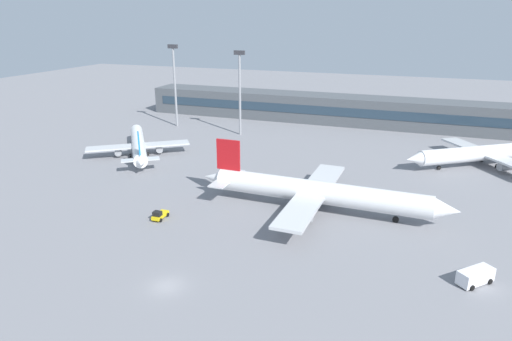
% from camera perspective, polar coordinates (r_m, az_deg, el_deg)
% --- Properties ---
extents(ground_plane, '(400.00, 400.00, 0.00)m').
position_cam_1_polar(ground_plane, '(94.80, 1.18, -1.86)').
color(ground_plane, gray).
extents(terminal_building, '(125.64, 12.13, 9.00)m').
position_cam_1_polar(terminal_building, '(153.17, 9.06, 7.78)').
color(terminal_building, '#4C5156').
rests_on(terminal_building, ground_plane).
extents(airplane_near, '(47.18, 32.83, 11.66)m').
position_cam_1_polar(airplane_near, '(81.99, 8.20, -2.82)').
color(airplane_near, silver).
rests_on(airplane_near, ground_plane).
extents(airplane_mid, '(24.67, 31.32, 9.10)m').
position_cam_1_polar(airplane_mid, '(119.14, -14.76, 3.31)').
color(airplane_mid, white).
rests_on(airplane_mid, ground_plane).
extents(airplane_far, '(35.59, 27.23, 10.23)m').
position_cam_1_polar(airplane_far, '(119.00, 26.98, 1.98)').
color(airplane_far, white).
rests_on(airplane_far, ground_plane).
extents(baggage_tug_yellow, '(1.86, 3.62, 1.75)m').
position_cam_1_polar(baggage_tug_yellow, '(80.71, -12.19, -5.56)').
color(baggage_tug_yellow, yellow).
rests_on(baggage_tug_yellow, ground_plane).
extents(service_van_white, '(5.05, 5.13, 2.08)m').
position_cam_1_polar(service_van_white, '(67.78, 26.16, -11.96)').
color(service_van_white, white).
rests_on(service_van_white, ground_plane).
extents(floodlight_tower_west, '(3.20, 0.80, 24.60)m').
position_cam_1_polar(floodlight_tower_west, '(133.03, -2.08, 10.60)').
color(floodlight_tower_west, gray).
rests_on(floodlight_tower_west, ground_plane).
extents(floodlight_tower_east, '(3.20, 0.80, 25.64)m').
position_cam_1_polar(floodlight_tower_east, '(146.11, -10.32, 11.28)').
color(floodlight_tower_east, gray).
rests_on(floodlight_tower_east, ground_plane).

